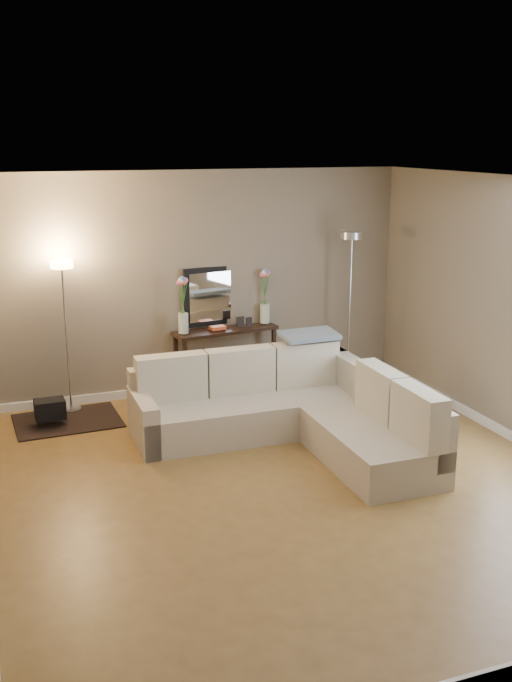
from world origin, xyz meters
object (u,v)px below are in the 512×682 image
object	(u,v)px
sectional_sofa	(292,411)
console_table	(220,357)
floor_lamp_lit	(64,307)
floor_lamp_unlit	(351,278)

from	to	relation	value
sectional_sofa	console_table	distance (m)	1.70
floor_lamp_lit	console_table	bearing A→B (deg)	1.33
console_table	floor_lamp_unlit	xyz separation A→B (m)	(1.57, -0.24, 0.89)
sectional_sofa	floor_lamp_lit	xyz separation A→B (m)	(-1.98, 1.64, 0.88)
console_table	floor_lamp_lit	bearing A→B (deg)	-178.67
floor_lamp_lit	floor_lamp_unlit	xyz separation A→B (m)	(3.32, -0.20, 0.14)
console_table	floor_lamp_lit	distance (m)	1.91
sectional_sofa	floor_lamp_lit	world-z (taller)	floor_lamp_lit
floor_lamp_lit	floor_lamp_unlit	size ratio (longest dim) A/B	0.90
floor_lamp_lit	floor_lamp_unlit	world-z (taller)	floor_lamp_unlit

